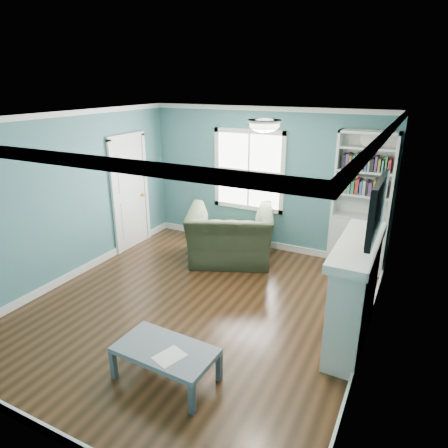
% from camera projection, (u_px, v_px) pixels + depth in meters
% --- Properties ---
extents(floor, '(5.00, 5.00, 0.00)m').
position_uv_depth(floor, '(196.00, 307.00, 5.65)').
color(floor, black).
rests_on(floor, ground).
extents(room_walls, '(5.00, 5.00, 5.00)m').
position_uv_depth(room_walls, '(193.00, 199.00, 5.11)').
color(room_walls, teal).
rests_on(room_walls, ground).
extents(trim, '(4.50, 5.00, 2.60)m').
position_uv_depth(trim, '(194.00, 225.00, 5.23)').
color(trim, white).
rests_on(trim, ground).
extents(window, '(1.40, 0.06, 1.50)m').
position_uv_depth(window, '(249.00, 170.00, 7.37)').
color(window, white).
rests_on(window, room_walls).
extents(bookshelf, '(0.90, 0.35, 2.31)m').
position_uv_depth(bookshelf, '(360.00, 216.00, 6.51)').
color(bookshelf, silver).
rests_on(bookshelf, ground).
extents(fireplace, '(0.44, 1.58, 1.30)m').
position_uv_depth(fireplace, '(355.00, 294.00, 4.72)').
color(fireplace, black).
rests_on(fireplace, ground).
extents(tv, '(0.06, 1.10, 0.65)m').
position_uv_depth(tv, '(378.00, 208.00, 4.30)').
color(tv, black).
rests_on(tv, fireplace).
extents(door, '(0.12, 0.98, 2.17)m').
position_uv_depth(door, '(130.00, 192.00, 7.40)').
color(door, silver).
rests_on(door, ground).
extents(ceiling_fixture, '(0.38, 0.38, 0.15)m').
position_uv_depth(ceiling_fixture, '(264.00, 124.00, 4.49)').
color(ceiling_fixture, white).
rests_on(ceiling_fixture, room_walls).
extents(light_switch, '(0.08, 0.01, 0.12)m').
position_uv_depth(light_switch, '(193.00, 177.00, 7.96)').
color(light_switch, white).
rests_on(light_switch, room_walls).
extents(recliner, '(1.69, 1.42, 1.25)m').
position_uv_depth(recliner, '(230.00, 227.00, 6.88)').
color(recliner, '#232D1C').
rests_on(recliner, ground).
extents(coffee_table, '(1.08, 0.62, 0.38)m').
position_uv_depth(coffee_table, '(165.00, 352.00, 4.17)').
color(coffee_table, '#474C56').
rests_on(coffee_table, ground).
extents(paper_sheet, '(0.32, 0.36, 0.00)m').
position_uv_depth(paper_sheet, '(170.00, 356.00, 4.03)').
color(paper_sheet, white).
rests_on(paper_sheet, coffee_table).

